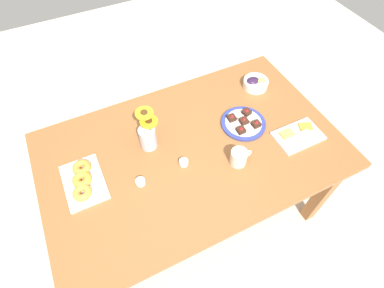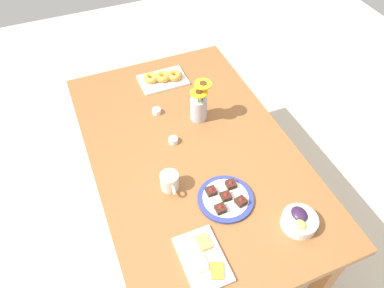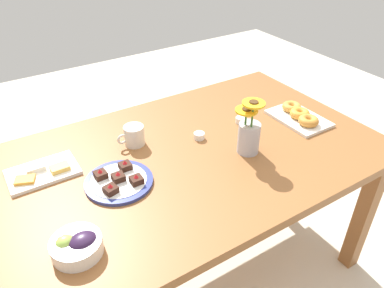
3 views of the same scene
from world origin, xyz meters
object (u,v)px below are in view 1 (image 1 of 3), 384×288
Objects in this scene: jam_cup_berry at (184,162)px; dessert_plate at (243,123)px; cheese_platter at (298,135)px; flower_vase at (148,135)px; jam_cup_honey at (140,182)px; dining_table at (192,157)px; coffee_mug at (239,157)px; grape_bowl at (255,83)px; croissant_platter at (83,181)px.

dessert_plate is at bearing 12.87° from jam_cup_berry.
flower_vase is at bearing 158.28° from cheese_platter.
cheese_platter is 5.42× the size of jam_cup_berry.
cheese_platter is at bearing -6.57° from jam_cup_honey.
jam_cup_berry is (0.24, 0.01, 0.00)m from jam_cup_honey.
dining_table is 0.35m from jam_cup_honey.
coffee_mug reaches higher than grape_bowl.
dining_table is at bearing 134.06° from coffee_mug.
dessert_plate is (0.34, 0.03, 0.10)m from dining_table.
croissant_platter is (-0.75, 0.23, -0.02)m from coffee_mug.
dessert_plate reaches higher than cheese_platter.
cheese_platter is 0.89m from jam_cup_honey.
grape_bowl is 0.61× the size of dessert_plate.
grape_bowl is at bearing 24.58° from dining_table.
croissant_platter reaches higher than cheese_platter.
flower_vase is at bearing 58.29° from jam_cup_honey.
coffee_mug is at bearing -131.53° from grape_bowl.
flower_vase reaches higher than cheese_platter.
grape_bowl is 0.33m from dessert_plate.
grape_bowl is at bearing 89.28° from cheese_platter.
grape_bowl reaches higher than jam_cup_berry.
grape_bowl reaches higher than jam_cup_honey.
grape_bowl is (0.57, 0.26, 0.12)m from dining_table.
jam_cup_berry is at bearing 156.52° from coffee_mug.
flower_vase is (0.12, 0.20, 0.07)m from jam_cup_honey.
grape_bowl is 3.22× the size of jam_cup_honey.
dessert_plate is at bearing 9.14° from jam_cup_honey.
jam_cup_honey is (-0.50, 0.10, -0.03)m from coffee_mug.
jam_cup_honey is (-0.89, -0.34, -0.01)m from grape_bowl.
dessert_plate is at bearing -134.55° from grape_bowl.
cheese_platter is (-0.01, -0.44, -0.02)m from grape_bowl.
flower_vase reaches higher than coffee_mug.
dessert_plate reaches higher than jam_cup_honey.
coffee_mug is (0.18, -0.18, 0.13)m from dining_table.
flower_vase is at bearing 169.93° from dessert_plate.
croissant_platter reaches higher than jam_cup_honey.
coffee_mug is 0.39m from cheese_platter.
dining_table is 0.60m from cheese_platter.
jam_cup_honey is (-0.32, -0.08, 0.10)m from dining_table.
dining_table is 33.33× the size of jam_cup_honey.
coffee_mug reaches higher than dining_table.
jam_cup_berry is at bearing -139.25° from dining_table.
flower_vase reaches higher than dining_table.
dessert_plate is 0.55m from flower_vase.
jam_cup_berry is (-0.26, 0.11, -0.03)m from coffee_mug.
jam_cup_honey is at bearing -177.57° from jam_cup_berry.
dining_table is 5.71× the size of croissant_platter.
dessert_plate is (0.66, 0.11, -0.00)m from jam_cup_honey.
grape_bowl is at bearing 48.47° from coffee_mug.
grape_bowl is 0.59× the size of cheese_platter.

